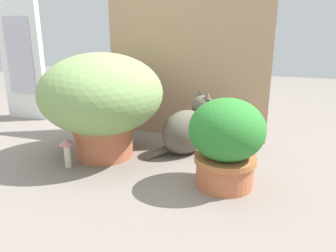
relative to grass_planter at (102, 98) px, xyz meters
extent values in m
plane|color=gray|center=(0.18, -0.02, -0.29)|extent=(6.00, 6.00, 0.00)
cube|color=tan|center=(0.29, 0.43, 0.15)|extent=(0.90, 0.03, 0.87)
cube|color=white|center=(-0.83, 0.46, 0.10)|extent=(0.31, 0.04, 0.77)
cube|color=silver|center=(-0.83, 0.43, 0.13)|extent=(0.20, 0.01, 0.49)
cylinder|color=#BC6444|center=(0.00, 0.00, -0.21)|extent=(0.27, 0.27, 0.15)
cylinder|color=#B56B44|center=(0.00, 0.00, -0.15)|extent=(0.30, 0.30, 0.02)
ellipsoid|color=#81A55D|center=(0.00, 0.00, 0.02)|extent=(0.57, 0.57, 0.37)
cylinder|color=#C16942|center=(0.61, -0.13, -0.23)|extent=(0.23, 0.23, 0.12)
cylinder|color=#BC6E3C|center=(0.61, -0.13, -0.18)|extent=(0.24, 0.24, 0.02)
ellipsoid|color=#2D7E2F|center=(0.61, -0.13, -0.05)|extent=(0.29, 0.29, 0.24)
ellipsoid|color=#5D554A|center=(0.37, 0.15, -0.18)|extent=(0.29, 0.31, 0.22)
ellipsoid|color=gray|center=(0.43, 0.23, -0.19)|extent=(0.12, 0.12, 0.11)
sphere|color=#5D554A|center=(0.43, 0.24, -0.06)|extent=(0.15, 0.15, 0.11)
cone|color=#5D554A|center=(0.41, 0.26, 0.00)|extent=(0.05, 0.05, 0.04)
cone|color=#5D554A|center=(0.46, 0.22, 0.00)|extent=(0.05, 0.05, 0.04)
cylinder|color=#5D554A|center=(0.27, 0.08, -0.27)|extent=(0.14, 0.17, 0.07)
cylinder|color=silver|center=(-0.09, -0.18, -0.23)|extent=(0.03, 0.03, 0.11)
cone|color=pink|center=(-0.09, -0.18, -0.17)|extent=(0.07, 0.07, 0.03)
camera|label=1|loc=(0.76, -1.34, 0.33)|focal=35.09mm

